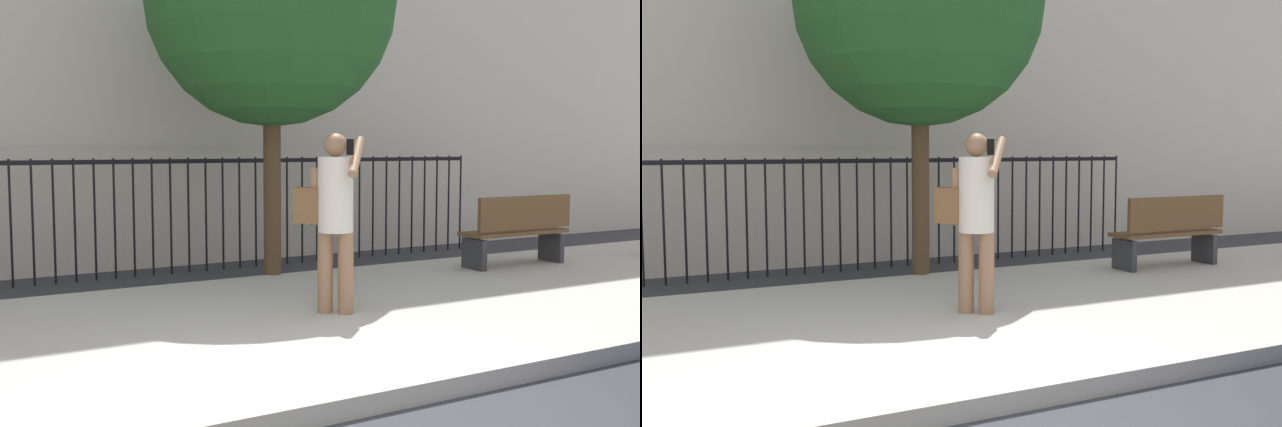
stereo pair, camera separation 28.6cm
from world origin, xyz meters
The scene contains 6 objects.
ground_plane centered at (0.00, 0.00, 0.00)m, with size 60.00×60.00×0.00m, color #333338.
sidewalk centered at (0.00, 2.20, 0.07)m, with size 28.00×4.40×0.15m, color #B2ADA3.
iron_fence centered at (0.00, 5.90, 1.02)m, with size 12.03×0.04×1.60m.
pedestrian_on_phone centered at (1.27, 2.16, 1.15)m, with size 0.70×0.67×1.73m.
street_bench centered at (4.87, 3.37, 0.65)m, with size 1.60×0.45×0.95m.
street_tree_near centered at (1.73, 4.43, 3.52)m, with size 3.08×3.08×5.07m.
Camera 2 is at (-2.05, -4.04, 1.75)m, focal length 41.63 mm.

